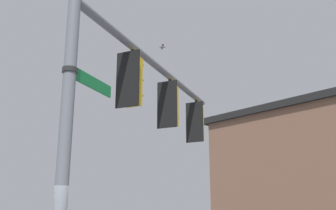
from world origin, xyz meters
name	(u,v)px	position (x,y,z in m)	size (l,w,h in m)	color
signal_pole	(65,143)	(0.00, 0.00, 3.16)	(0.21, 0.21, 6.31)	slate
mast_arm	(158,67)	(-0.10, 3.43, 5.62)	(0.17, 0.17, 6.86)	slate
traffic_light_nearest_pole	(132,81)	(-0.06, 2.12, 4.84)	(0.54, 0.49, 1.31)	black
traffic_light_mid_inner	(170,106)	(-0.12, 4.20, 4.84)	(0.54, 0.49, 1.31)	black
traffic_light_mid_outer	(197,123)	(-0.18, 6.27, 4.84)	(0.54, 0.49, 1.31)	black
street_name_sign	(85,79)	(-0.01, 0.42, 4.34)	(0.25, 1.39, 0.22)	#147238
bird_flying	(162,47)	(-1.90, 7.44, 8.14)	(0.27, 0.36, 0.09)	gray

